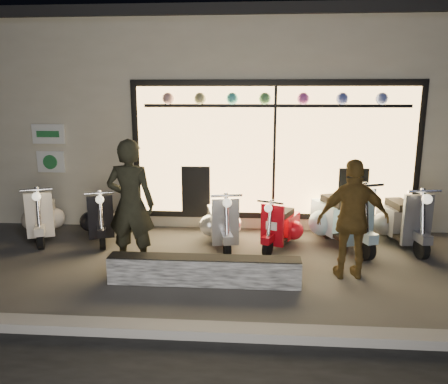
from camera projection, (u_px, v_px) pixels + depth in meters
The scene contains 12 objects.
ground at pixel (225, 267), 6.76m from camera, with size 40.00×40.00×0.00m, color #383533.
kerb at pixel (212, 331), 4.80m from camera, with size 40.00×0.25×0.12m, color slate.
shop_building at pixel (239, 114), 11.15m from camera, with size 10.20×6.23×4.20m.
graffiti_barrier at pixel (204, 271), 6.10m from camera, with size 2.68×0.28×0.40m, color black.
scooter_silver at pixel (222, 221), 7.74m from camera, with size 0.63×1.41×1.00m.
scooter_red at pixel (282, 225), 7.67m from camera, with size 0.72×1.21×0.88m.
scooter_black at pixel (100, 217), 8.07m from camera, with size 0.75×1.32×0.96m.
scooter_cream at pixel (42, 215), 8.12m from camera, with size 0.80×1.38×1.00m.
scooter_blue at pixel (338, 218), 7.73m from camera, with size 0.92×1.63×1.18m.
scooter_grey at pixel (400, 220), 7.75m from camera, with size 0.63×1.52×1.08m.
man at pixel (131, 204), 6.56m from camera, with size 0.72×0.47×1.98m, color black.
woman at pixel (353, 220), 6.19m from camera, with size 1.02×0.42×1.74m, color brown.
Camera 1 is at (0.45, -6.33, 2.61)m, focal length 35.00 mm.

